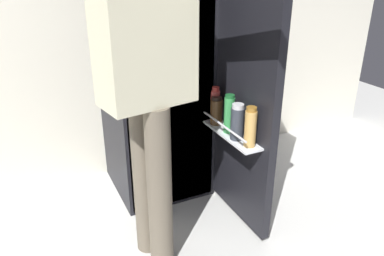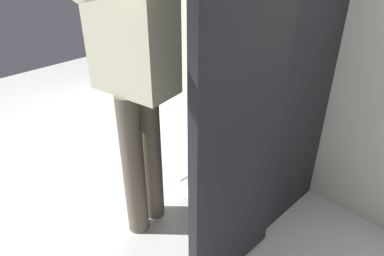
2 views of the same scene
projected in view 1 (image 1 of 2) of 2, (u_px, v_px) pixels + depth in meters
ground_plane at (191, 227)px, 2.24m from camera, size 6.59×6.59×0.00m
refrigerator at (159, 68)px, 2.32m from camera, size 0.63×1.14×1.69m
person at (148, 63)px, 1.62m from camera, size 0.63×0.67×1.73m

